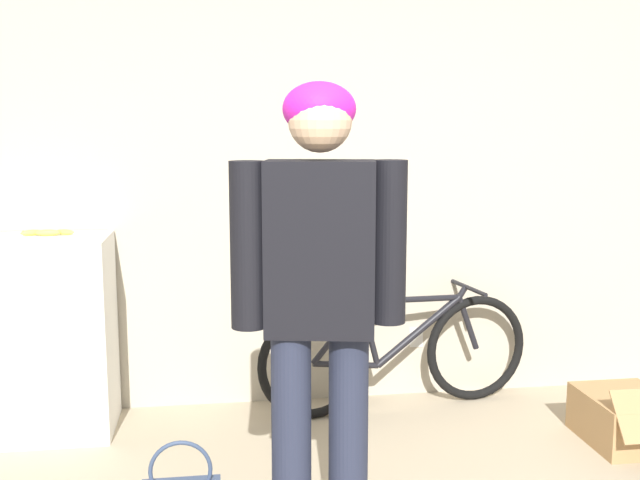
{
  "coord_description": "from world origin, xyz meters",
  "views": [
    {
      "loc": [
        -0.64,
        -1.85,
        1.59
      ],
      "look_at": [
        -0.26,
        0.78,
        1.19
      ],
      "focal_mm": 42.0,
      "sensor_mm": 36.0,
      "label": 1
    }
  ],
  "objects_px": {
    "bicycle": "(397,352)",
    "cardboard_box": "(626,418)",
    "person": "(320,280)",
    "banana": "(47,232)"
  },
  "relations": [
    {
      "from": "bicycle",
      "to": "cardboard_box",
      "type": "bearing_deg",
      "value": -39.37
    },
    {
      "from": "person",
      "to": "cardboard_box",
      "type": "bearing_deg",
      "value": 34.03
    },
    {
      "from": "banana",
      "to": "cardboard_box",
      "type": "height_order",
      "value": "banana"
    },
    {
      "from": "cardboard_box",
      "to": "bicycle",
      "type": "bearing_deg",
      "value": 149.45
    },
    {
      "from": "person",
      "to": "cardboard_box",
      "type": "xyz_separation_m",
      "value": [
        1.68,
        0.72,
        -0.91
      ]
    },
    {
      "from": "banana",
      "to": "cardboard_box",
      "type": "bearing_deg",
      "value": -12.39
    },
    {
      "from": "cardboard_box",
      "to": "banana",
      "type": "bearing_deg",
      "value": 167.61
    },
    {
      "from": "person",
      "to": "bicycle",
      "type": "xyz_separation_m",
      "value": [
        0.63,
        1.34,
        -0.71
      ]
    },
    {
      "from": "person",
      "to": "bicycle",
      "type": "bearing_deg",
      "value": 75.4
    },
    {
      "from": "banana",
      "to": "cardboard_box",
      "type": "xyz_separation_m",
      "value": [
        2.91,
        -0.64,
        -0.92
      ]
    }
  ]
}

